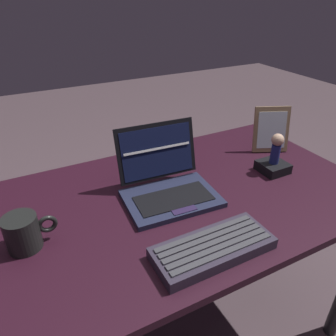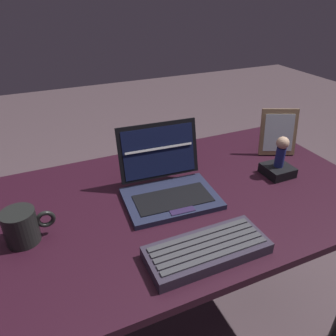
{
  "view_description": "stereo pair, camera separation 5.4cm",
  "coord_description": "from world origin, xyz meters",
  "views": [
    {
      "loc": [
        -0.4,
        -0.75,
        1.31
      ],
      "look_at": [
        -0.0,
        0.01,
        0.82
      ],
      "focal_mm": 34.49,
      "sensor_mm": 36.0,
      "label": 1
    },
    {
      "loc": [
        -0.35,
        -0.78,
        1.31
      ],
      "look_at": [
        -0.0,
        0.01,
        0.82
      ],
      "focal_mm": 34.49,
      "sensor_mm": 36.0,
      "label": 2
    }
  ],
  "objects": [
    {
      "name": "photo_frame",
      "position": [
        0.53,
        0.12,
        0.8
      ],
      "size": [
        0.15,
        0.1,
        0.19
      ],
      "color": "#896D4D",
      "rests_on": "desk"
    },
    {
      "name": "external_keyboard",
      "position": [
        -0.01,
        -0.26,
        0.72
      ],
      "size": [
        0.32,
        0.13,
        0.04
      ],
      "color": "#2C2634",
      "rests_on": "desk"
    },
    {
      "name": "figurine",
      "position": [
        0.42,
        -0.02,
        0.81
      ],
      "size": [
        0.04,
        0.04,
        0.11
      ],
      "color": "navy",
      "rests_on": "figurine_stand"
    },
    {
      "name": "desk",
      "position": [
        0.0,
        0.0,
        0.61
      ],
      "size": [
        1.35,
        0.74,
        0.7
      ],
      "color": "black",
      "rests_on": "ground"
    },
    {
      "name": "figurine_stand",
      "position": [
        0.42,
        -0.02,
        0.72
      ],
      "size": [
        0.1,
        0.1,
        0.04
      ],
      "primitive_type": "cube",
      "color": "black",
      "rests_on": "desk"
    },
    {
      "name": "laptop_front",
      "position": [
        0.0,
        0.02,
        0.75
      ],
      "size": [
        0.31,
        0.27,
        0.21
      ],
      "color": "#1F233A",
      "rests_on": "desk"
    },
    {
      "name": "ground_plane",
      "position": [
        0.0,
        0.0,
        0.0
      ],
      "size": [
        8.0,
        8.0,
        0.0
      ],
      "primitive_type": "plane",
      "color": "#4C3B41"
    },
    {
      "name": "coffee_mug",
      "position": [
        -0.44,
        -0.02,
        0.75
      ],
      "size": [
        0.13,
        0.09,
        0.1
      ],
      "color": "black",
      "rests_on": "desk"
    }
  ]
}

